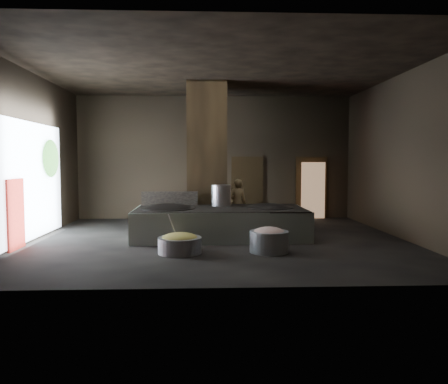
{
  "coord_description": "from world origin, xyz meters",
  "views": [
    {
      "loc": [
        -0.35,
        -11.65,
        2.11
      ],
      "look_at": [
        0.17,
        0.62,
        1.25
      ],
      "focal_mm": 35.0,
      "sensor_mm": 36.0,
      "label": 1
    }
  ],
  "objects_px": {
    "hearth_platform": "(220,223)",
    "wok_left": "(167,211)",
    "cook": "(238,203)",
    "veg_basin": "(180,245)",
    "stock_pot": "(221,195)",
    "meat_basin": "(269,242)",
    "wok_right": "(268,210)"
  },
  "relations": [
    {
      "from": "wok_left",
      "to": "stock_pot",
      "type": "xyz_separation_m",
      "value": [
        1.5,
        0.6,
        0.38
      ]
    },
    {
      "from": "wok_left",
      "to": "veg_basin",
      "type": "bearing_deg",
      "value": -77.29
    },
    {
      "from": "wok_right",
      "to": "veg_basin",
      "type": "distance_m",
      "value": 3.2
    },
    {
      "from": "wok_left",
      "to": "meat_basin",
      "type": "distance_m",
      "value": 3.23
    },
    {
      "from": "hearth_platform",
      "to": "wok_left",
      "type": "bearing_deg",
      "value": -178.99
    },
    {
      "from": "hearth_platform",
      "to": "veg_basin",
      "type": "height_order",
      "value": "hearth_platform"
    },
    {
      "from": "wok_right",
      "to": "stock_pot",
      "type": "bearing_deg",
      "value": 158.96
    },
    {
      "from": "hearth_platform",
      "to": "cook",
      "type": "bearing_deg",
      "value": 71.84
    },
    {
      "from": "stock_pot",
      "to": "meat_basin",
      "type": "xyz_separation_m",
      "value": [
        1.02,
        -2.57,
        -0.88
      ]
    },
    {
      "from": "wok_left",
      "to": "cook",
      "type": "distance_m",
      "value": 2.96
    },
    {
      "from": "wok_right",
      "to": "cook",
      "type": "relative_size",
      "value": 0.89
    },
    {
      "from": "hearth_platform",
      "to": "cook",
      "type": "xyz_separation_m",
      "value": [
        0.64,
        2.06,
        0.36
      ]
    },
    {
      "from": "stock_pot",
      "to": "cook",
      "type": "xyz_separation_m",
      "value": [
        0.59,
        1.51,
        -0.36
      ]
    },
    {
      "from": "wok_left",
      "to": "meat_basin",
      "type": "bearing_deg",
      "value": -37.98
    },
    {
      "from": "wok_right",
      "to": "veg_basin",
      "type": "height_order",
      "value": "wok_right"
    },
    {
      "from": "hearth_platform",
      "to": "stock_pot",
      "type": "bearing_deg",
      "value": 83.84
    },
    {
      "from": "veg_basin",
      "to": "wok_left",
      "type": "bearing_deg",
      "value": 102.71
    },
    {
      "from": "wok_left",
      "to": "veg_basin",
      "type": "height_order",
      "value": "wok_left"
    },
    {
      "from": "hearth_platform",
      "to": "wok_left",
      "type": "distance_m",
      "value": 1.49
    },
    {
      "from": "veg_basin",
      "to": "meat_basin",
      "type": "relative_size",
      "value": 1.11
    },
    {
      "from": "wok_left",
      "to": "veg_basin",
      "type": "distance_m",
      "value": 2.12
    },
    {
      "from": "wok_left",
      "to": "cook",
      "type": "bearing_deg",
      "value": 45.26
    },
    {
      "from": "hearth_platform",
      "to": "veg_basin",
      "type": "bearing_deg",
      "value": -117.09
    },
    {
      "from": "meat_basin",
      "to": "stock_pot",
      "type": "bearing_deg",
      "value": 111.64
    },
    {
      "from": "wok_right",
      "to": "wok_left",
      "type": "bearing_deg",
      "value": -177.95
    },
    {
      "from": "hearth_platform",
      "to": "wok_left",
      "type": "relative_size",
      "value": 3.17
    },
    {
      "from": "veg_basin",
      "to": "stock_pot",
      "type": "bearing_deg",
      "value": 67.92
    },
    {
      "from": "wok_left",
      "to": "cook",
      "type": "height_order",
      "value": "cook"
    },
    {
      "from": "wok_left",
      "to": "cook",
      "type": "relative_size",
      "value": 0.96
    },
    {
      "from": "stock_pot",
      "to": "veg_basin",
      "type": "xyz_separation_m",
      "value": [
        -1.05,
        -2.59,
        -0.94
      ]
    },
    {
      "from": "wok_right",
      "to": "meat_basin",
      "type": "height_order",
      "value": "wok_right"
    },
    {
      "from": "wok_right",
      "to": "cook",
      "type": "bearing_deg",
      "value": 109.6
    }
  ]
}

